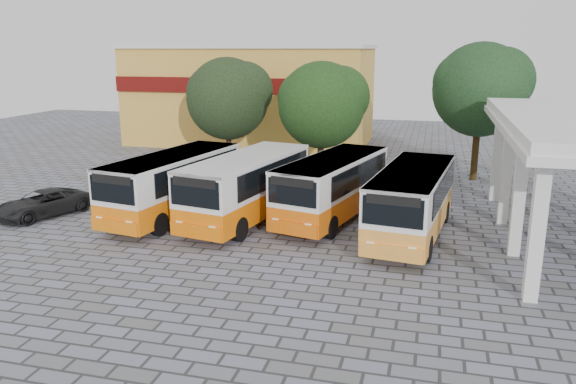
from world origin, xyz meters
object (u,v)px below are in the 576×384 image
(bus_far_left, at_px, (173,181))
(bus_centre_right, at_px, (333,184))
(parked_car, at_px, (43,203))
(bus_far_right, at_px, (412,198))
(bus_centre_left, at_px, (247,184))

(bus_far_left, height_order, bus_centre_right, bus_far_left)
(bus_far_left, xyz_separation_m, parked_car, (-6.30, -1.57, -1.14))
(bus_far_left, height_order, bus_far_right, bus_far_left)
(bus_centre_right, height_order, parked_car, bus_centre_right)
(bus_centre_right, relative_size, bus_far_right, 1.02)
(bus_far_left, bearing_deg, bus_centre_left, 13.76)
(bus_far_right, bearing_deg, bus_centre_left, -176.43)
(bus_centre_left, bearing_deg, parked_car, -159.08)
(bus_centre_left, xyz_separation_m, bus_centre_right, (3.89, 1.25, -0.06))
(bus_far_left, xyz_separation_m, bus_centre_left, (3.68, 0.25, 0.03))
(bus_far_right, height_order, parked_car, bus_far_right)
(bus_centre_right, distance_m, parked_car, 14.25)
(bus_far_left, relative_size, parked_car, 1.95)
(bus_centre_left, height_order, bus_centre_right, bus_centre_left)
(bus_centre_right, distance_m, bus_far_right, 4.19)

